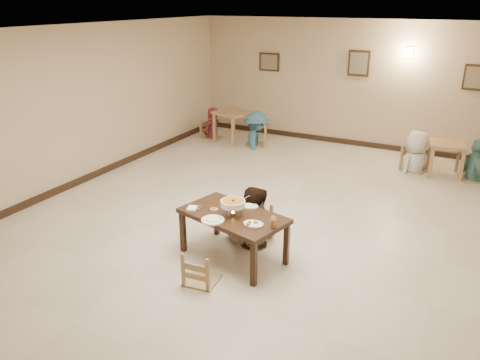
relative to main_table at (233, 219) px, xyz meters
The scene contains 30 objects.
floor 1.35m from the main_table, 92.67° to the left, with size 10.00×10.00×0.00m, color beige.
ceiling 2.69m from the main_table, 92.67° to the left, with size 10.00×10.00×0.00m, color silver.
wall_back 6.28m from the main_table, 90.52° to the left, with size 10.00×10.00×0.00m, color #C9B190.
wall_left 4.33m from the main_table, 163.37° to the left, with size 10.00×10.00×0.00m, color #C9B190.
baseboard_back 6.21m from the main_table, 90.52° to the left, with size 8.00×0.06×0.12m, color black.
baseboard_left 4.24m from the main_table, 163.25° to the left, with size 0.06×10.00×0.12m, color black.
picture_a 6.70m from the main_table, 110.09° to the left, with size 0.55×0.04×0.45m.
picture_b 6.33m from the main_table, 89.60° to the left, with size 0.50×0.04×0.60m.
picture_c 6.79m from the main_table, 67.59° to the left, with size 0.45×0.04×0.55m.
wall_sconce 6.50m from the main_table, 79.50° to the left, with size 0.16×0.05×0.22m, color #FFD88C.
main_table is the anchor object (origin of this frame).
chair_far 0.62m from the main_table, 88.69° to the left, with size 0.47×0.47×0.99m.
chair_near 0.74m from the main_table, 95.96° to the right, with size 0.41×0.41×0.87m.
main_diner 0.62m from the main_table, 87.92° to the left, with size 0.85×0.66×1.75m, color gray.
curry_warmer 0.26m from the main_table, 66.27° to the right, with size 0.37×0.33×0.30m.
rice_plate_far 0.34m from the main_table, 74.19° to the left, with size 0.26×0.26×0.06m.
rice_plate_near 0.36m from the main_table, 112.90° to the right, with size 0.31×0.31×0.07m.
fried_plate 0.44m from the main_table, 24.30° to the right, with size 0.27×0.27×0.06m.
chili_dish 0.31m from the main_table, behind, with size 0.10×0.10×0.02m.
napkin_cutlery 0.60m from the main_table, 166.58° to the right, with size 0.20×0.27×0.03m.
drink_glass 0.68m from the main_table, 10.34° to the right, with size 0.08×0.08×0.15m.
bg_table_left 5.72m from the main_table, 118.29° to the left, with size 0.98×0.98×0.79m.
bg_table_right 5.46m from the main_table, 65.17° to the left, with size 0.80×0.80×0.69m.
bg_chair_ll 6.09m from the main_table, 123.56° to the left, with size 0.47×0.47×1.00m.
bg_chair_lr 5.43m from the main_table, 112.26° to the left, with size 0.51×0.51×1.08m.
bg_chair_rl 5.25m from the main_table, 70.90° to the left, with size 0.47×0.47×1.01m.
bg_chair_rr 5.68m from the main_table, 59.70° to the left, with size 0.49×0.49×1.05m.
bg_diner_a 6.09m from the main_table, 123.56° to the left, with size 0.59×0.39×1.63m, color maroon.
bg_diner_b 5.43m from the main_table, 112.26° to the left, with size 1.10×0.63×1.71m, color teal.
bg_diner_c 5.26m from the main_table, 70.90° to the left, with size 0.84×0.55×1.72m, color silver.
Camera 1 is at (2.81, -6.30, 3.42)m, focal length 35.00 mm.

